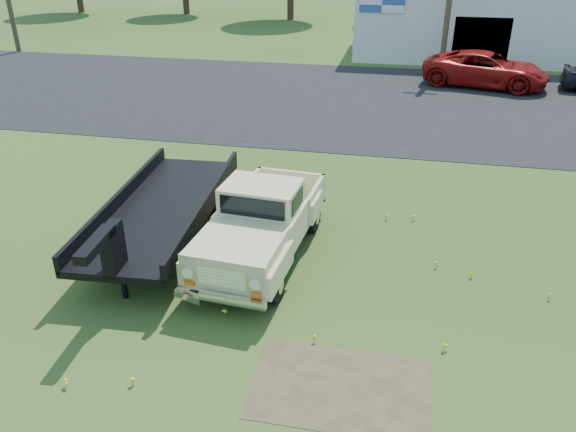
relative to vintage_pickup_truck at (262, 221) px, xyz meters
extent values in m
plane|color=#2E4C18|center=(0.82, -0.87, -0.94)|extent=(140.00, 140.00, 0.00)
cube|color=black|center=(0.82, 14.13, -0.94)|extent=(90.00, 14.00, 0.02)
cube|color=#4D3B29|center=(2.32, -3.87, -0.94)|extent=(3.00, 2.00, 0.01)
cube|color=#4D3B29|center=(-1.18, 2.63, -0.94)|extent=(2.20, 1.60, 0.01)
cube|color=silver|center=(6.82, 26.13, 1.06)|extent=(14.00, 8.00, 4.00)
cube|color=black|center=(6.82, 22.18, 0.66)|extent=(3.00, 0.10, 2.20)
cube|color=white|center=(1.32, 22.08, 2.26)|extent=(2.50, 0.08, 0.80)
cylinder|color=#3C251B|center=(12.82, 38.13, 0.77)|extent=(0.56, 0.56, 3.42)
imported|color=maroon|center=(6.73, 17.93, -0.13)|extent=(6.34, 3.97, 1.64)
camera|label=1|loc=(2.89, -11.02, 5.96)|focal=35.00mm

